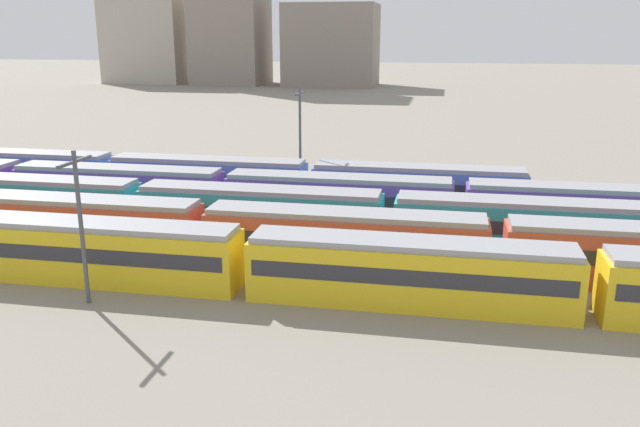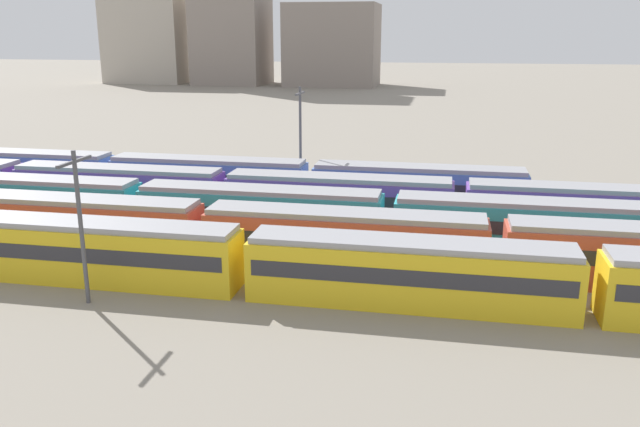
% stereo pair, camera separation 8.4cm
% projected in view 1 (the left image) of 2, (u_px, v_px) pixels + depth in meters
% --- Properties ---
extents(train_track_0, '(112.50, 3.06, 3.75)m').
position_uv_depth(train_track_0, '(591.00, 284.00, 34.05)').
color(train_track_0, yellow).
rests_on(train_track_0, ground_plane).
extents(train_track_1, '(112.50, 3.06, 3.75)m').
position_uv_depth(train_track_1, '(496.00, 248.00, 39.79)').
color(train_track_1, '#BC4C38').
rests_on(train_track_1, ground_plane).
extents(train_track_2, '(93.60, 3.06, 3.75)m').
position_uv_depth(train_track_2, '(260.00, 212.00, 47.74)').
color(train_track_2, teal).
rests_on(train_track_2, ground_plane).
extents(train_track_3, '(74.70, 3.06, 3.75)m').
position_uv_depth(train_track_3, '(225.00, 193.00, 53.48)').
color(train_track_3, '#6B429E').
rests_on(train_track_3, ground_plane).
extents(train_track_4, '(55.80, 3.06, 3.75)m').
position_uv_depth(train_track_4, '(208.00, 178.00, 59.03)').
color(train_track_4, '#4C70BC').
rests_on(train_track_4, ground_plane).
extents(catenary_pole_2, '(0.24, 3.20, 8.64)m').
position_uv_depth(catenary_pole_2, '(80.00, 220.00, 35.17)').
color(catenary_pole_2, '#4C4C51').
rests_on(catenary_pole_2, ground_plane).
extents(catenary_pole_3, '(0.24, 3.20, 9.99)m').
position_uv_depth(catenary_pole_3, '(300.00, 136.00, 59.20)').
color(catenary_pole_3, '#4C4C51').
rests_on(catenary_pole_3, ground_plane).
extents(distant_building_0, '(23.75, 13.74, 29.96)m').
position_uv_depth(distant_building_0, '(145.00, 32.00, 193.76)').
color(distant_building_0, '#B2A899').
rests_on(distant_building_0, ground_plane).
extents(distant_building_2, '(25.46, 19.33, 22.61)m').
position_uv_depth(distant_building_2, '(332.00, 45.00, 184.36)').
color(distant_building_2, gray).
rests_on(distant_building_2, ground_plane).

